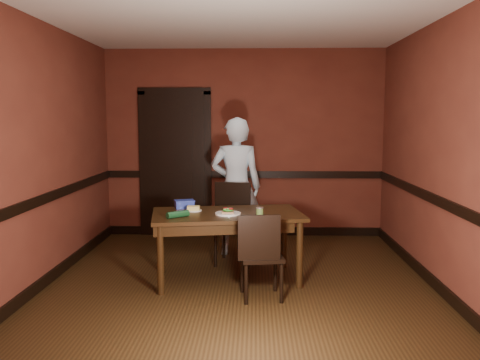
# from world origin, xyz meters

# --- Properties ---
(floor) EXTENTS (4.00, 4.50, 0.01)m
(floor) POSITION_xyz_m (0.00, 0.00, 0.00)
(floor) COLOR black
(floor) RESTS_ON ground
(ceiling) EXTENTS (4.00, 4.50, 0.01)m
(ceiling) POSITION_xyz_m (0.00, 0.00, 2.70)
(ceiling) COLOR silver
(ceiling) RESTS_ON ground
(wall_back) EXTENTS (4.00, 0.02, 2.70)m
(wall_back) POSITION_xyz_m (0.00, 2.25, 1.35)
(wall_back) COLOR #5E281C
(wall_back) RESTS_ON ground
(wall_front) EXTENTS (4.00, 0.02, 2.70)m
(wall_front) POSITION_xyz_m (0.00, -2.25, 1.35)
(wall_front) COLOR #5E281C
(wall_front) RESTS_ON ground
(wall_left) EXTENTS (0.02, 4.50, 2.70)m
(wall_left) POSITION_xyz_m (-2.00, 0.00, 1.35)
(wall_left) COLOR #5E281C
(wall_left) RESTS_ON ground
(wall_right) EXTENTS (0.02, 4.50, 2.70)m
(wall_right) POSITION_xyz_m (2.00, 0.00, 1.35)
(wall_right) COLOR #5E281C
(wall_right) RESTS_ON ground
(dado_back) EXTENTS (4.00, 0.03, 0.10)m
(dado_back) POSITION_xyz_m (0.00, 2.23, 0.90)
(dado_back) COLOR black
(dado_back) RESTS_ON ground
(dado_left) EXTENTS (0.03, 4.50, 0.10)m
(dado_left) POSITION_xyz_m (-1.99, 0.00, 0.90)
(dado_left) COLOR black
(dado_left) RESTS_ON ground
(dado_right) EXTENTS (0.03, 4.50, 0.10)m
(dado_right) POSITION_xyz_m (1.99, 0.00, 0.90)
(dado_right) COLOR black
(dado_right) RESTS_ON ground
(baseboard_back) EXTENTS (4.00, 0.03, 0.12)m
(baseboard_back) POSITION_xyz_m (0.00, 2.23, 0.06)
(baseboard_back) COLOR black
(baseboard_back) RESTS_ON ground
(baseboard_left) EXTENTS (0.03, 4.50, 0.12)m
(baseboard_left) POSITION_xyz_m (-1.99, 0.00, 0.06)
(baseboard_left) COLOR black
(baseboard_left) RESTS_ON ground
(baseboard_right) EXTENTS (0.03, 4.50, 0.12)m
(baseboard_right) POSITION_xyz_m (1.99, 0.00, 0.06)
(baseboard_right) COLOR black
(baseboard_right) RESTS_ON ground
(door) EXTENTS (1.05, 0.07, 2.20)m
(door) POSITION_xyz_m (-1.00, 2.22, 1.09)
(door) COLOR black
(door) RESTS_ON ground
(dining_table) EXTENTS (1.68, 1.12, 0.73)m
(dining_table) POSITION_xyz_m (-0.13, 0.14, 0.36)
(dining_table) COLOR black
(dining_table) RESTS_ON floor
(chair_far) EXTENTS (0.52, 0.52, 0.95)m
(chair_far) POSITION_xyz_m (-0.07, 0.76, 0.47)
(chair_far) COLOR black
(chair_far) RESTS_ON floor
(chair_near) EXTENTS (0.44, 0.44, 0.84)m
(chair_near) POSITION_xyz_m (0.23, -0.39, 0.42)
(chair_near) COLOR black
(chair_near) RESTS_ON floor
(person) EXTENTS (0.63, 0.42, 1.73)m
(person) POSITION_xyz_m (-0.07, 1.19, 0.86)
(person) COLOR silver
(person) RESTS_ON floor
(sandwich_plate) EXTENTS (0.27, 0.27, 0.07)m
(sandwich_plate) POSITION_xyz_m (-0.12, 0.05, 0.75)
(sandwich_plate) COLOR white
(sandwich_plate) RESTS_ON dining_table
(sauce_jar) EXTENTS (0.08, 0.08, 0.09)m
(sauce_jar) POSITION_xyz_m (0.21, -0.02, 0.77)
(sauce_jar) COLOR #5C7E3A
(sauce_jar) RESTS_ON dining_table
(cheese_saucer) EXTENTS (0.17, 0.17, 0.05)m
(cheese_saucer) POSITION_xyz_m (-0.49, 0.23, 0.75)
(cheese_saucer) COLOR white
(cheese_saucer) RESTS_ON dining_table
(food_tub) EXTENTS (0.25, 0.20, 0.09)m
(food_tub) POSITION_xyz_m (-0.62, 0.40, 0.77)
(food_tub) COLOR #2D41B6
(food_tub) RESTS_ON dining_table
(wrapped_veg) EXTENTS (0.23, 0.20, 0.07)m
(wrapped_veg) POSITION_xyz_m (-0.61, -0.14, 0.76)
(wrapped_veg) COLOR #11381B
(wrapped_veg) RESTS_ON dining_table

